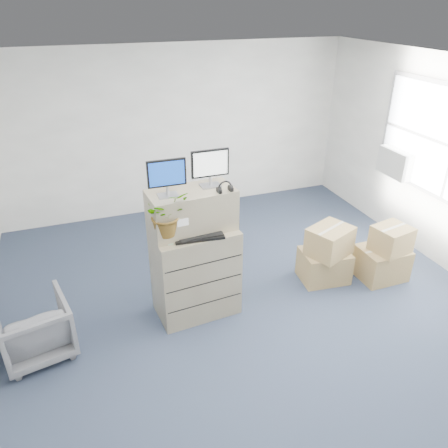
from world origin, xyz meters
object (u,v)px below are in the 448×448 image
Objects in this scene: keyboard at (199,236)px; potted_plant at (167,219)px; monitor_left at (167,176)px; monitor_right at (210,166)px; filing_cabinet_lower at (196,272)px; office_chair at (34,326)px; water_bottle at (197,216)px.

potted_plant is at bearing 178.52° from keyboard.
keyboard is (0.28, -0.15, -0.68)m from monitor_left.
monitor_right is at bearing 53.69° from keyboard.
filing_cabinet_lower reaches higher than office_chair.
monitor_left is 0.66m from water_bottle.
potted_plant reaches higher than filing_cabinet_lower.
water_bottle is (0.06, 0.24, 0.12)m from keyboard.
monitor_right is 1.56× the size of water_bottle.
filing_cabinet_lower is at bearing 1.97° from monitor_left.
potted_plant is at bearing -165.11° from filing_cabinet_lower.
water_bottle reaches higher than keyboard.
monitor_left is at bearing 156.85° from keyboard.
monitor_left is 0.75m from keyboard.
monitor_right is 0.77m from keyboard.
office_chair is (-1.87, -0.20, -0.88)m from water_bottle.
keyboard reaches higher than office_chair.
monitor_left reaches higher than water_bottle.
keyboard is at bearing -132.00° from monitor_right.
keyboard is at bearing -6.92° from potted_plant.
potted_plant is (-0.06, -0.11, -0.43)m from monitor_left.
potted_plant is at bearing -115.75° from monitor_left.
filing_cabinet_lower is 1.28m from monitor_right.
keyboard is 0.42m from potted_plant.
filing_cabinet_lower is at bearing -128.73° from water_bottle.
office_chair is (-1.48, -0.00, -1.01)m from potted_plant.
filing_cabinet_lower is 0.69m from water_bottle.
keyboard is at bearing -91.93° from filing_cabinet_lower.
office_chair is at bearing -175.70° from keyboard.
filing_cabinet_lower is at bearing 171.85° from office_chair.
monitor_right is at bearing 17.72° from filing_cabinet_lower.
keyboard is at bearing 166.91° from office_chair.
filing_cabinet_lower is at bearing -157.84° from monitor_right.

